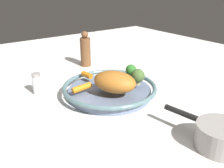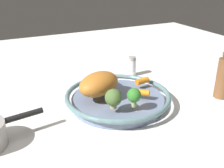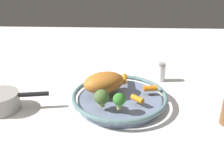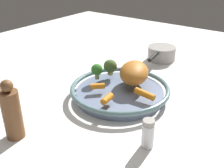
% 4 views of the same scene
% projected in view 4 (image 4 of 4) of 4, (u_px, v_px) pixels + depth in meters
% --- Properties ---
extents(ground_plane, '(2.14, 2.14, 0.00)m').
position_uv_depth(ground_plane, '(120.00, 97.00, 0.93)').
color(ground_plane, silver).
extents(serving_bowl, '(0.34, 0.34, 0.04)m').
position_uv_depth(serving_bowl, '(120.00, 91.00, 0.92)').
color(serving_bowl, slate).
rests_on(serving_bowl, ground_plane).
extents(roast_chicken_piece, '(0.16, 0.18, 0.07)m').
position_uv_depth(roast_chicken_piece, '(134.00, 73.00, 0.93)').
color(roast_chicken_piece, '#B66B26').
rests_on(roast_chicken_piece, serving_bowl).
extents(baby_carrot_back, '(0.05, 0.05, 0.02)m').
position_uv_depth(baby_carrot_back, '(98.00, 86.00, 0.89)').
color(baby_carrot_back, orange).
rests_on(baby_carrot_back, serving_bowl).
extents(baby_carrot_right, '(0.03, 0.05, 0.02)m').
position_uv_depth(baby_carrot_right, '(107.00, 99.00, 0.82)').
color(baby_carrot_right, orange).
rests_on(baby_carrot_right, serving_bowl).
extents(baby_carrot_center, '(0.07, 0.02, 0.03)m').
position_uv_depth(baby_carrot_center, '(145.00, 94.00, 0.84)').
color(baby_carrot_center, orange).
rests_on(baby_carrot_center, serving_bowl).
extents(broccoli_floret_small, '(0.05, 0.05, 0.06)m').
position_uv_depth(broccoli_floret_small, '(110.00, 66.00, 0.99)').
color(broccoli_floret_small, tan).
rests_on(broccoli_floret_small, serving_bowl).
extents(broccoli_floret_mid, '(0.04, 0.04, 0.06)m').
position_uv_depth(broccoli_floret_mid, '(97.00, 70.00, 0.95)').
color(broccoli_floret_mid, '#96AB66').
rests_on(broccoli_floret_mid, serving_bowl).
extents(salt_shaker, '(0.03, 0.03, 0.08)m').
position_uv_depth(salt_shaker, '(148.00, 134.00, 0.68)').
color(salt_shaker, silver).
rests_on(salt_shaker, ground_plane).
extents(pepper_mill, '(0.05, 0.05, 0.17)m').
position_uv_depth(pepper_mill, '(12.00, 112.00, 0.70)').
color(pepper_mill, brown).
rests_on(pepper_mill, ground_plane).
extents(saucepan, '(0.13, 0.23, 0.06)m').
position_uv_depth(saucepan, '(161.00, 53.00, 1.24)').
color(saucepan, '#9E9993').
rests_on(saucepan, ground_plane).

